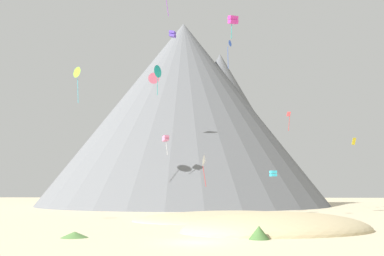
{
  "coord_description": "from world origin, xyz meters",
  "views": [
    {
      "loc": [
        2.22,
        -34.41,
        3.81
      ],
      "look_at": [
        -3.25,
        41.72,
        14.11
      ],
      "focal_mm": 43.1,
      "sensor_mm": 36.0,
      "label": 1
    }
  ],
  "objects": [
    {
      "name": "kite_white_low",
      "position": [
        -1.04,
        38.54,
        8.39
      ],
      "size": [
        0.78,
        1.75,
        5.0
      ],
      "rotation": [
        0.0,
        0.0,
        1.39
      ],
      "color": "white"
    },
    {
      "name": "kite_pink_low",
      "position": [
        -8.66,
        49.3,
        13.21
      ],
      "size": [
        1.38,
        1.4,
        3.66
      ],
      "rotation": [
        0.0,
        0.0,
        3.78
      ],
      "color": "pink"
    },
    {
      "name": "kite_rainbow_mid",
      "position": [
        -11.51,
        52.46,
        25.43
      ],
      "size": [
        2.27,
        1.18,
        2.18
      ],
      "rotation": [
        0.0,
        0.0,
        3.37
      ],
      "color": "#E5668C"
    },
    {
      "name": "kite_red_mid",
      "position": [
        14.69,
        55.25,
        17.93
      ],
      "size": [
        0.75,
        0.72,
        3.79
      ],
      "rotation": [
        0.0,
        0.0,
        4.64
      ],
      "color": "red"
    },
    {
      "name": "dune_foreground_left",
      "position": [
        2.08,
        27.65,
        0.0
      ],
      "size": [
        31.53,
        30.54,
        2.06
      ],
      "primitive_type": "ellipsoid",
      "rotation": [
        0.0,
        0.0,
        0.7
      ],
      "color": "#CCBA8E",
      "rests_on": "ground_plane"
    },
    {
      "name": "kite_lime_mid",
      "position": [
        -22.9,
        41.04,
        23.76
      ],
      "size": [
        1.88,
        1.55,
        6.34
      ],
      "rotation": [
        0.0,
        0.0,
        2.53
      ],
      "color": "#8CD133"
    },
    {
      "name": "kite_yellow_low",
      "position": [
        27.88,
        58.84,
        13.44
      ],
      "size": [
        0.89,
        0.76,
        1.4
      ],
      "rotation": [
        0.0,
        0.0,
        5.88
      ],
      "color": "yellow"
    },
    {
      "name": "kite_indigo_mid",
      "position": [
        -4.83,
        26.31,
        25.11
      ],
      "size": [
        1.01,
        0.96,
        0.99
      ],
      "rotation": [
        0.0,
        0.0,
        1.32
      ],
      "color": "#5138B2"
    },
    {
      "name": "bush_near_right",
      "position": [
        -9.97,
        2.76,
        0.25
      ],
      "size": [
        3.14,
        3.14,
        0.49
      ],
      "primitive_type": "cone",
      "rotation": [
        0.0,
        0.0,
        5.34
      ],
      "color": "#568442",
      "rests_on": "ground_plane"
    },
    {
      "name": "bush_low_patch",
      "position": [
        4.8,
        2.44,
        0.53
      ],
      "size": [
        1.81,
        1.81,
        1.06
      ],
      "primitive_type": "cone",
      "rotation": [
        0.0,
        0.0,
        6.19
      ],
      "color": "#477238",
      "rests_on": "ground_plane"
    },
    {
      "name": "rock_massif",
      "position": [
        -6.11,
        82.49,
        22.79
      ],
      "size": [
        99.17,
        99.17,
        47.53
      ],
      "color": "slate",
      "rests_on": "ground_plane"
    },
    {
      "name": "kite_blue_high",
      "position": [
        3.27,
        53.74,
        32.37
      ],
      "size": [
        0.96,
        1.33,
        5.69
      ],
      "rotation": [
        0.0,
        0.0,
        4.24
      ],
      "color": "blue"
    },
    {
      "name": "kite_magenta_high",
      "position": [
        3.59,
        31.36,
        28.84
      ],
      "size": [
        1.64,
        1.7,
        3.71
      ],
      "rotation": [
        0.0,
        0.0,
        0.4
      ],
      "color": "#D1339E"
    },
    {
      "name": "bush_far_right",
      "position": [
        14.19,
        11.02,
        0.26
      ],
      "size": [
        3.22,
        3.22,
        0.52
      ],
      "primitive_type": "cone",
      "rotation": [
        0.0,
        0.0,
        5.28
      ],
      "color": "#386633",
      "rests_on": "ground_plane"
    },
    {
      "name": "kite_teal_mid",
      "position": [
        -8.54,
        38.53,
        23.09
      ],
      "size": [
        1.24,
        2.02,
        5.05
      ],
      "rotation": [
        0.0,
        0.0,
        1.11
      ],
      "color": "teal"
    },
    {
      "name": "kite_cyan_low",
      "position": [
        10.17,
        43.03,
        6.53
      ],
      "size": [
        1.21,
        1.2,
        0.96
      ],
      "rotation": [
        0.0,
        0.0,
        4.97
      ],
      "color": "#33BCDB"
    },
    {
      "name": "dune_foreground_right",
      "position": [
        7.15,
        10.24,
        0.0
      ],
      "size": [
        23.2,
        20.69,
        3.57
      ],
      "primitive_type": "ellipsoid",
      "rotation": [
        0.0,
        0.0,
        0.44
      ],
      "color": "#C6B284",
      "rests_on": "ground_plane"
    },
    {
      "name": "ground_plane",
      "position": [
        0.0,
        0.0,
        0.0
      ],
      "size": [
        400.0,
        400.0,
        0.0
      ],
      "primitive_type": "plane",
      "color": "beige"
    }
  ]
}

